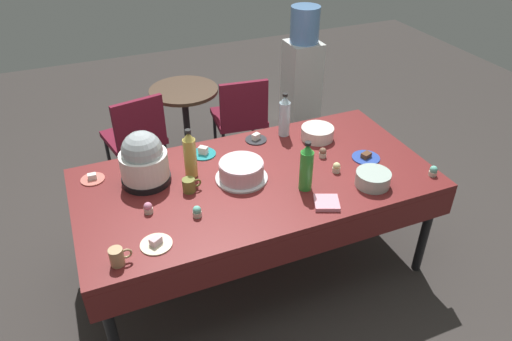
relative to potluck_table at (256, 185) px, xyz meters
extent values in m
plane|color=#383330|center=(0.00, 0.00, -0.69)|extent=(9.00, 9.00, 0.00)
cube|color=maroon|center=(0.00, 0.00, 0.04)|extent=(2.20, 1.10, 0.04)
cylinder|color=black|center=(-1.02, -0.47, -0.33)|extent=(0.06, 0.06, 0.71)
cylinder|color=black|center=(1.02, -0.47, -0.33)|extent=(0.06, 0.06, 0.71)
cylinder|color=black|center=(-1.02, 0.47, -0.33)|extent=(0.06, 0.06, 0.71)
cylinder|color=black|center=(1.02, 0.47, -0.33)|extent=(0.06, 0.06, 0.71)
cube|color=maroon|center=(0.00, -0.55, -0.07)|extent=(2.20, 0.01, 0.18)
cube|color=maroon|center=(0.00, 0.55, -0.07)|extent=(2.20, 0.01, 0.18)
cylinder|color=silver|center=(-0.09, 0.02, 0.07)|extent=(0.33, 0.33, 0.01)
cylinder|color=beige|center=(-0.09, 0.02, 0.12)|extent=(0.28, 0.28, 0.10)
cylinder|color=silver|center=(-0.09, 0.02, 0.18)|extent=(0.27, 0.27, 0.01)
cylinder|color=black|center=(-0.64, 0.22, 0.08)|extent=(0.30, 0.30, 0.04)
cylinder|color=white|center=(-0.64, 0.22, 0.18)|extent=(0.29, 0.29, 0.16)
sphere|color=#B2BCC1|center=(-0.64, 0.22, 0.28)|extent=(0.25, 0.25, 0.25)
cylinder|color=#B2C6BC|center=(0.62, -0.34, 0.11)|extent=(0.21, 0.21, 0.09)
cylinder|color=silver|center=(0.58, 0.28, 0.11)|extent=(0.23, 0.23, 0.09)
cylinder|color=#E07266|center=(-0.94, 0.36, 0.07)|extent=(0.15, 0.15, 0.01)
cube|color=white|center=(-0.94, 0.36, 0.09)|extent=(0.05, 0.04, 0.03)
cylinder|color=#2D2D33|center=(0.17, 0.42, 0.07)|extent=(0.15, 0.15, 0.01)
cube|color=white|center=(0.17, 0.42, 0.09)|extent=(0.06, 0.05, 0.04)
cylinder|color=teal|center=(-0.22, 0.38, 0.07)|extent=(0.17, 0.17, 0.01)
cube|color=white|center=(-0.22, 0.38, 0.09)|extent=(0.07, 0.07, 0.05)
cylinder|color=beige|center=(-0.71, -0.36, 0.07)|extent=(0.17, 0.17, 0.01)
cube|color=beige|center=(-0.71, -0.36, 0.09)|extent=(0.07, 0.06, 0.04)
cylinder|color=#2D4CB2|center=(0.75, -0.08, 0.07)|extent=(0.18, 0.18, 0.01)
cube|color=brown|center=(0.75, -0.08, 0.09)|extent=(0.08, 0.06, 0.03)
cylinder|color=beige|center=(-0.69, -0.09, 0.08)|extent=(0.05, 0.05, 0.03)
sphere|color=pink|center=(-0.69, -0.09, 0.11)|extent=(0.05, 0.05, 0.05)
cylinder|color=beige|center=(-0.45, -0.22, 0.08)|extent=(0.05, 0.05, 0.03)
sphere|color=#6BC6B2|center=(-0.45, -0.22, 0.11)|extent=(0.05, 0.05, 0.05)
cylinder|color=beige|center=(1.03, -0.40, 0.08)|extent=(0.05, 0.05, 0.03)
sphere|color=#6BC6B2|center=(1.03, -0.40, 0.11)|extent=(0.05, 0.05, 0.05)
cylinder|color=beige|center=(0.49, -0.14, 0.08)|extent=(0.05, 0.05, 0.03)
sphere|color=beige|center=(0.49, -0.14, 0.11)|extent=(0.05, 0.05, 0.05)
cylinder|color=beige|center=(0.50, 0.05, 0.08)|extent=(0.05, 0.05, 0.03)
sphere|color=brown|center=(0.50, 0.05, 0.11)|extent=(0.05, 0.05, 0.05)
cylinder|color=green|center=(0.23, -0.22, 0.19)|extent=(0.08, 0.08, 0.25)
cone|color=green|center=(0.23, -0.22, 0.34)|extent=(0.07, 0.07, 0.05)
cylinder|color=black|center=(0.23, -0.22, 0.37)|extent=(0.04, 0.04, 0.02)
cylinder|color=silver|center=(0.39, 0.42, 0.19)|extent=(0.08, 0.08, 0.25)
cone|color=silver|center=(0.39, 0.42, 0.34)|extent=(0.07, 0.07, 0.05)
cylinder|color=black|center=(0.39, 0.42, 0.37)|extent=(0.03, 0.03, 0.02)
cylinder|color=gold|center=(-0.36, 0.18, 0.19)|extent=(0.08, 0.08, 0.25)
cone|color=gold|center=(-0.36, 0.18, 0.34)|extent=(0.07, 0.07, 0.05)
cylinder|color=black|center=(-0.36, 0.18, 0.38)|extent=(0.04, 0.04, 0.02)
cylinder|color=tan|center=(-0.91, -0.43, 0.11)|extent=(0.07, 0.07, 0.10)
torus|color=tan|center=(-0.86, -0.43, 0.11)|extent=(0.06, 0.01, 0.06)
cylinder|color=olive|center=(-0.42, 0.02, 0.10)|extent=(0.08, 0.08, 0.08)
torus|color=olive|center=(-0.37, 0.02, 0.11)|extent=(0.05, 0.01, 0.05)
cube|color=pink|center=(0.27, -0.41, 0.07)|extent=(0.18, 0.18, 0.02)
cube|color=maroon|center=(-0.55, 1.37, -0.26)|extent=(0.52, 0.52, 0.05)
cube|color=maroon|center=(-0.51, 1.17, -0.04)|extent=(0.42, 0.12, 0.40)
cylinder|color=black|center=(-0.40, 1.59, -0.49)|extent=(0.04, 0.04, 0.40)
cylinder|color=black|center=(-0.77, 1.52, -0.49)|extent=(0.04, 0.04, 0.40)
cylinder|color=black|center=(-0.33, 1.22, -0.49)|extent=(0.04, 0.04, 0.40)
cylinder|color=black|center=(-0.70, 1.15, -0.49)|extent=(0.04, 0.04, 0.40)
cube|color=maroon|center=(0.40, 1.37, -0.26)|extent=(0.49, 0.49, 0.05)
cube|color=maroon|center=(0.38, 1.17, -0.04)|extent=(0.42, 0.09, 0.40)
cylinder|color=black|center=(0.61, 1.54, -0.49)|extent=(0.03, 0.03, 0.40)
cylinder|color=black|center=(0.23, 1.58, -0.49)|extent=(0.03, 0.03, 0.40)
cylinder|color=black|center=(0.57, 1.16, -0.49)|extent=(0.03, 0.03, 0.40)
cylinder|color=black|center=(0.19, 1.20, -0.49)|extent=(0.03, 0.03, 0.40)
cylinder|color=#473323|center=(-0.05, 1.52, 0.02)|extent=(0.60, 0.60, 0.03)
cylinder|color=black|center=(-0.05, 1.52, -0.33)|extent=(0.06, 0.06, 0.67)
cylinder|color=black|center=(-0.05, 1.52, -0.68)|extent=(0.44, 0.44, 0.02)
cube|color=silver|center=(1.23, 1.74, -0.24)|extent=(0.32, 0.32, 0.90)
cylinder|color=#6699D8|center=(1.23, 1.74, 0.38)|extent=(0.28, 0.28, 0.34)
camera|label=1|loc=(-0.92, -2.22, 1.74)|focal=33.10mm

